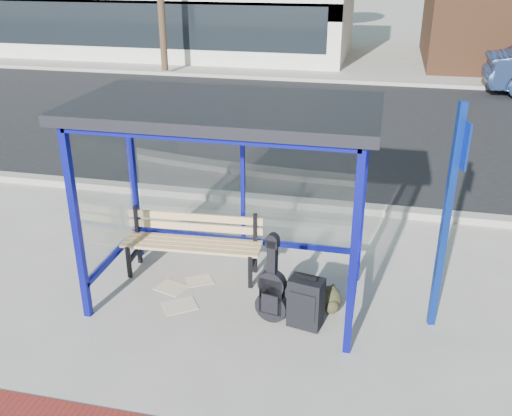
% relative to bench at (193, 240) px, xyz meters
% --- Properties ---
extents(ground, '(120.00, 120.00, 0.00)m').
position_rel_bench_xyz_m(ground, '(0.60, -0.46, -0.48)').
color(ground, '#B2ADA0').
rests_on(ground, ground).
extents(curb_near, '(60.00, 0.25, 0.12)m').
position_rel_bench_xyz_m(curb_near, '(0.60, 2.44, -0.42)').
color(curb_near, gray).
rests_on(curb_near, ground).
extents(street_asphalt, '(60.00, 10.00, 0.00)m').
position_rel_bench_xyz_m(street_asphalt, '(0.60, 7.54, -0.48)').
color(street_asphalt, black).
rests_on(street_asphalt, ground).
extents(curb_far, '(60.00, 0.25, 0.12)m').
position_rel_bench_xyz_m(curb_far, '(0.60, 12.64, -0.42)').
color(curb_far, gray).
rests_on(curb_far, ground).
extents(far_sidewalk, '(60.00, 4.00, 0.01)m').
position_rel_bench_xyz_m(far_sidewalk, '(0.60, 14.54, -0.48)').
color(far_sidewalk, '#B2ADA0').
rests_on(far_sidewalk, ground).
extents(bus_shelter, '(3.30, 1.80, 2.42)m').
position_rel_bench_xyz_m(bus_shelter, '(0.60, -0.39, 1.59)').
color(bus_shelter, '#0D1092').
rests_on(bus_shelter, ground).
extents(storefront_white, '(18.00, 6.04, 4.00)m').
position_rel_bench_xyz_m(storefront_white, '(-8.40, 17.52, 1.52)').
color(storefront_white, silver).
rests_on(storefront_white, ground).
extents(bench, '(1.82, 0.55, 0.85)m').
position_rel_bench_xyz_m(bench, '(0.00, 0.00, 0.00)').
color(bench, black).
rests_on(bench, ground).
extents(guitar_bag, '(0.39, 0.18, 1.04)m').
position_rel_bench_xyz_m(guitar_bag, '(1.21, -0.84, -0.10)').
color(guitar_bag, black).
rests_on(guitar_bag, ground).
extents(suitcase, '(0.42, 0.31, 0.66)m').
position_rel_bench_xyz_m(suitcase, '(1.61, -0.86, -0.18)').
color(suitcase, black).
rests_on(suitcase, ground).
extents(backpack, '(0.33, 0.32, 0.33)m').
position_rel_bench_xyz_m(backpack, '(1.85, -0.52, -0.32)').
color(backpack, '#2B2A18').
rests_on(backpack, ground).
extents(sign_post, '(0.15, 0.32, 2.58)m').
position_rel_bench_xyz_m(sign_post, '(3.01, -0.50, 0.97)').
color(sign_post, navy).
rests_on(sign_post, ground).
extents(newspaper_a, '(0.42, 0.40, 0.01)m').
position_rel_bench_xyz_m(newspaper_a, '(0.14, -0.20, -0.48)').
color(newspaper_a, white).
rests_on(newspaper_a, ground).
extents(newspaper_b, '(0.50, 0.47, 0.01)m').
position_rel_bench_xyz_m(newspaper_b, '(0.09, -0.80, -0.48)').
color(newspaper_b, white).
rests_on(newspaper_b, ground).
extents(newspaper_c, '(0.45, 0.40, 0.01)m').
position_rel_bench_xyz_m(newspaper_c, '(-0.16, -0.45, -0.48)').
color(newspaper_c, white).
rests_on(newspaper_c, ground).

